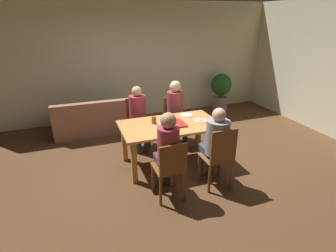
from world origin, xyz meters
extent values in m
plane|color=brown|center=(0.00, 0.00, 0.00)|extent=(20.00, 20.00, 0.00)
cube|color=beige|center=(0.00, 2.64, 1.39)|extent=(7.38, 0.12, 2.78)
cube|color=beige|center=(3.69, 0.79, 1.39)|extent=(0.12, 4.49, 2.78)
cube|color=tan|center=(0.00, 0.00, 0.72)|extent=(1.66, 0.95, 0.04)
cube|color=#C48C3F|center=(-0.73, -0.37, 0.35)|extent=(0.08, 0.08, 0.70)
cube|color=#C48C3F|center=(0.73, -0.37, 0.35)|extent=(0.08, 0.08, 0.70)
cube|color=#C48C3F|center=(-0.73, 0.37, 0.35)|extent=(0.08, 0.08, 0.70)
cube|color=#C48C3F|center=(0.73, 0.37, 0.35)|extent=(0.08, 0.08, 0.70)
cylinder|color=brown|center=(0.58, 0.62, 0.23)|extent=(0.04, 0.04, 0.46)
cylinder|color=brown|center=(0.25, 0.62, 0.23)|extent=(0.04, 0.04, 0.46)
cylinder|color=brown|center=(0.58, 0.99, 0.23)|extent=(0.04, 0.04, 0.46)
cylinder|color=brown|center=(0.25, 0.99, 0.23)|extent=(0.04, 0.04, 0.46)
cube|color=brown|center=(0.41, 0.80, 0.47)|extent=(0.39, 0.43, 0.02)
cube|color=brown|center=(0.41, 1.01, 0.68)|extent=(0.37, 0.03, 0.41)
cylinder|color=#31333D|center=(0.49, 0.48, 0.24)|extent=(0.10, 0.10, 0.48)
cylinder|color=#31333D|center=(0.33, 0.48, 0.24)|extent=(0.10, 0.10, 0.48)
cube|color=#31333D|center=(0.41, 0.63, 0.53)|extent=(0.29, 0.35, 0.11)
cylinder|color=#944045|center=(0.41, 0.80, 0.79)|extent=(0.33, 0.33, 0.52)
sphere|color=beige|center=(0.41, 0.80, 1.16)|extent=(0.22, 0.22, 0.22)
cylinder|color=brown|center=(-0.18, 0.65, 0.23)|extent=(0.04, 0.04, 0.46)
cylinder|color=brown|center=(-0.52, 0.65, 0.23)|extent=(0.04, 0.04, 0.46)
cylinder|color=brown|center=(-0.18, 0.99, 0.23)|extent=(0.04, 0.04, 0.46)
cylinder|color=brown|center=(-0.52, 0.99, 0.23)|extent=(0.04, 0.04, 0.46)
cube|color=brown|center=(-0.35, 0.82, 0.47)|extent=(0.40, 0.40, 0.02)
cube|color=brown|center=(-0.35, 1.00, 0.72)|extent=(0.38, 0.03, 0.47)
cylinder|color=#32404A|center=(-0.27, 0.53, 0.24)|extent=(0.10, 0.10, 0.48)
cylinder|color=#32404A|center=(-0.43, 0.53, 0.24)|extent=(0.10, 0.10, 0.48)
cube|color=#32404A|center=(-0.35, 0.67, 0.53)|extent=(0.29, 0.30, 0.11)
cylinder|color=#A1333F|center=(-0.35, 0.82, 0.79)|extent=(0.32, 0.32, 0.51)
sphere|color=#DDB38A|center=(-0.35, 0.82, 1.13)|extent=(0.19, 0.19, 0.19)
cylinder|color=brown|center=(0.23, -0.68, 0.23)|extent=(0.04, 0.04, 0.46)
cylinder|color=brown|center=(0.60, -0.68, 0.23)|extent=(0.04, 0.04, 0.46)
cylinder|color=brown|center=(0.23, -1.01, 0.23)|extent=(0.04, 0.04, 0.46)
cylinder|color=brown|center=(0.60, -1.01, 0.23)|extent=(0.04, 0.04, 0.46)
cube|color=brown|center=(0.41, -0.84, 0.47)|extent=(0.43, 0.40, 0.02)
cube|color=brown|center=(0.41, -1.03, 0.73)|extent=(0.41, 0.03, 0.50)
cylinder|color=#3C404D|center=(0.33, -0.57, 0.24)|extent=(0.10, 0.10, 0.48)
cylinder|color=#3C404D|center=(0.50, -0.57, 0.24)|extent=(0.10, 0.10, 0.48)
cube|color=#3C404D|center=(0.41, -0.70, 0.53)|extent=(0.30, 0.29, 0.11)
cylinder|color=gray|center=(0.41, -0.84, 0.79)|extent=(0.34, 0.34, 0.52)
sphere|color=#E2B08D|center=(0.41, -0.84, 1.14)|extent=(0.20, 0.20, 0.20)
cylinder|color=brown|center=(-0.53, -0.69, 0.23)|extent=(0.04, 0.04, 0.46)
cylinder|color=brown|center=(-0.18, -0.69, 0.23)|extent=(0.04, 0.04, 0.46)
cylinder|color=brown|center=(-0.53, -1.04, 0.23)|extent=(0.04, 0.04, 0.46)
cylinder|color=brown|center=(-0.18, -1.04, 0.23)|extent=(0.04, 0.04, 0.46)
cube|color=brown|center=(-0.35, -0.87, 0.47)|extent=(0.41, 0.40, 0.02)
cube|color=brown|center=(-0.35, -1.06, 0.69)|extent=(0.39, 0.03, 0.42)
cylinder|color=#3C3649|center=(-0.43, -0.60, 0.24)|extent=(0.10, 0.10, 0.48)
cylinder|color=#3C3649|center=(-0.28, -0.60, 0.24)|extent=(0.10, 0.10, 0.48)
cube|color=#3C3649|center=(-0.35, -0.73, 0.53)|extent=(0.27, 0.28, 0.11)
cylinder|color=#A2384B|center=(-0.35, -0.87, 0.80)|extent=(0.30, 0.30, 0.54)
sphere|color=tan|center=(-0.35, -0.87, 1.17)|extent=(0.21, 0.21, 0.21)
cube|color=red|center=(0.05, -0.05, 0.75)|extent=(0.36, 0.36, 0.02)
cylinder|color=white|center=(0.55, -0.05, 0.75)|extent=(0.22, 0.22, 0.01)
cone|color=#C4803F|center=(0.55, -0.05, 0.76)|extent=(0.11, 0.11, 0.02)
cylinder|color=white|center=(0.44, 0.30, 0.75)|extent=(0.23, 0.23, 0.01)
cylinder|color=silver|center=(-0.28, -0.27, 0.81)|extent=(0.07, 0.07, 0.15)
cylinder|color=#B34F32|center=(-0.24, 0.13, 0.80)|extent=(0.08, 0.08, 0.12)
cube|color=#9A6B52|center=(-0.99, 1.89, 0.21)|extent=(1.92, 0.81, 0.41)
cube|color=#9A6B52|center=(-0.99, 1.57, 0.60)|extent=(1.92, 0.16, 0.37)
cube|color=#9A6B52|center=(-1.85, 1.89, 0.50)|extent=(0.20, 0.77, 0.18)
cube|color=#9A6B52|center=(-0.13, 1.89, 0.50)|extent=(0.20, 0.77, 0.18)
cylinder|color=gray|center=(2.34, 2.26, 0.17)|extent=(0.40, 0.40, 0.35)
cylinder|color=brown|center=(2.34, 2.26, 0.42)|extent=(0.05, 0.05, 0.15)
ellipsoid|color=#246028|center=(2.34, 2.26, 0.71)|extent=(0.53, 0.53, 0.59)
camera|label=1|loc=(-1.45, -3.83, 2.41)|focal=28.20mm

